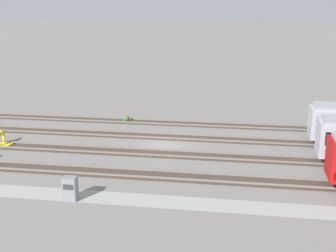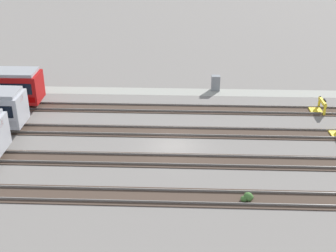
# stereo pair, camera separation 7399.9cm
# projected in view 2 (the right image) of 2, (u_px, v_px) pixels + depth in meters

# --- Properties ---
(ground_plane) EXTENTS (400.00, 400.00, 0.00)m
(ground_plane) POSITION_uv_depth(u_px,v_px,m) (173.00, 146.00, 38.50)
(ground_plane) COLOR gray
(service_walkway) EXTENTS (54.00, 2.00, 0.01)m
(service_walkway) POSITION_uv_depth(u_px,v_px,m) (176.00, 92.00, 49.09)
(service_walkway) COLOR #9E9E93
(service_walkway) RESTS_ON ground
(rail_track_nearest) EXTENTS (90.00, 2.24, 0.21)m
(rail_track_nearest) POSITION_uv_depth(u_px,v_px,m) (175.00, 109.00, 45.10)
(rail_track_nearest) COLOR #47382D
(rail_track_nearest) RESTS_ON ground
(rail_track_near_inner) EXTENTS (90.00, 2.24, 0.21)m
(rail_track_near_inner) POSITION_uv_depth(u_px,v_px,m) (174.00, 132.00, 40.69)
(rail_track_near_inner) COLOR #47382D
(rail_track_near_inner) RESTS_ON ground
(rail_track_middle) EXTENTS (90.00, 2.24, 0.21)m
(rail_track_middle) POSITION_uv_depth(u_px,v_px,m) (172.00, 160.00, 36.28)
(rail_track_middle) COLOR #47382D
(rail_track_middle) RESTS_ON ground
(rail_track_far_inner) EXTENTS (90.00, 2.24, 0.21)m
(rail_track_far_inner) POSITION_uv_depth(u_px,v_px,m) (170.00, 197.00, 31.86)
(rail_track_far_inner) COLOR #47382D
(rail_track_far_inner) RESTS_ON ground
(bumper_stop_nearest_track) EXTENTS (1.36, 2.01, 1.22)m
(bumper_stop_nearest_track) POSITION_uv_depth(u_px,v_px,m) (319.00, 106.00, 44.41)
(bumper_stop_nearest_track) COLOR yellow
(bumper_stop_nearest_track) RESTS_ON ground
(electrical_cabinet) EXTENTS (0.90, 0.73, 1.60)m
(electrical_cabinet) POSITION_uv_depth(u_px,v_px,m) (216.00, 83.00, 49.20)
(electrical_cabinet) COLOR gray
(electrical_cabinet) RESTS_ON ground
(weed_clump) EXTENTS (0.92, 0.70, 0.64)m
(weed_clump) POSITION_uv_depth(u_px,v_px,m) (248.00, 197.00, 31.48)
(weed_clump) COLOR #427033
(weed_clump) RESTS_ON ground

